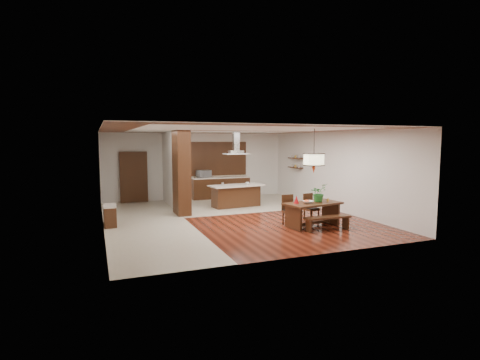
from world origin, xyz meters
name	(u,v)px	position (x,y,z in m)	size (l,w,h in m)	color
room_shell	(231,156)	(0.00, 0.00, 2.06)	(9.00, 9.04, 2.92)	#3C140A
tile_hallway	(147,224)	(-2.75, 0.00, 0.01)	(2.50, 9.00, 0.01)	#BCB39D
tile_kitchen	(239,204)	(1.25, 2.50, 0.01)	(5.50, 4.00, 0.01)	#BCB39D
soffit_band	(231,130)	(0.00, 0.00, 2.88)	(8.00, 9.00, 0.02)	#432010
partition_pier	(181,173)	(-1.40, 1.20, 1.45)	(0.45, 1.00, 2.90)	black
partition_stub	(170,169)	(-1.40, 3.30, 1.45)	(0.18, 2.40, 2.90)	silver
hallway_console	(110,216)	(-3.81, 0.20, 0.32)	(0.37, 0.88, 0.63)	black
hallway_doorway	(134,177)	(-2.70, 4.40, 1.05)	(1.10, 0.20, 2.10)	black
rear_counter	(220,188)	(1.00, 4.20, 0.48)	(2.60, 0.62, 0.95)	black
kitchen_window	(218,159)	(1.00, 4.46, 1.75)	(2.60, 0.08, 1.50)	olive
shelf_lower	(295,168)	(3.87, 2.60, 1.40)	(0.26, 0.90, 0.04)	black
shelf_upper	(296,158)	(3.87, 2.60, 1.80)	(0.26, 0.90, 0.04)	black
dining_table	(313,209)	(1.85, -2.02, 0.53)	(1.84, 1.15, 0.71)	black
dining_bench	(328,223)	(1.96, -2.63, 0.20)	(1.42, 0.31, 0.40)	black
dining_chair_left	(290,210)	(1.33, -1.59, 0.45)	(0.40, 0.40, 0.90)	black
dining_chair_right	(311,208)	(2.17, -1.43, 0.44)	(0.39, 0.39, 0.88)	black
pendant_lantern	(314,151)	(1.85, -2.02, 2.25)	(0.64, 0.64, 1.31)	beige
foliage_plant	(319,193)	(2.07, -1.96, 0.99)	(0.49, 0.42, 0.54)	#226725
fruit_bowl	(308,202)	(1.64, -2.09, 0.75)	(0.30, 0.30, 0.07)	beige
napkin_cone	(296,199)	(1.30, -1.98, 0.83)	(0.15, 0.15, 0.23)	#A10B10
gold_ornament	(328,200)	(2.40, -1.99, 0.76)	(0.06, 0.06, 0.09)	gold
kitchen_island	(236,196)	(0.87, 1.89, 0.44)	(2.15, 1.11, 0.86)	black
range_hood	(236,143)	(0.87, 1.89, 2.46)	(0.90, 0.55, 0.87)	silver
island_cup	(247,183)	(1.29, 1.77, 0.91)	(0.13, 0.13, 0.10)	silver
microwave	(204,174)	(0.24, 4.20, 1.11)	(0.58, 0.39, 0.32)	#B1B4B9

